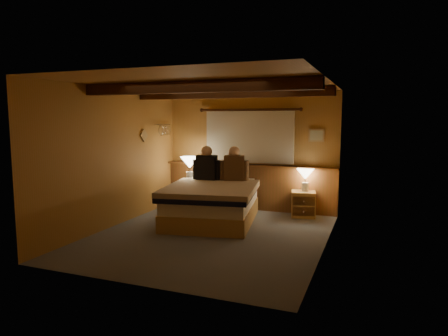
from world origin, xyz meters
The scene contains 19 objects.
floor centered at (0.00, 0.00, 0.00)m, with size 4.20×4.20×0.00m, color #4E525C.
ceiling centered at (0.00, 0.00, 2.40)m, with size 4.20×4.20×0.00m, color #C08148.
wall_back centered at (0.00, 2.10, 1.20)m, with size 3.60×3.60×0.00m, color #B68041.
wall_left centered at (-1.80, 0.00, 1.20)m, with size 4.20×4.20×0.00m, color #B68041.
wall_right centered at (1.80, 0.00, 1.20)m, with size 4.20×4.20×0.00m, color #B68041.
wall_front centered at (0.00, -2.10, 1.20)m, with size 3.60×3.60×0.00m, color #B68041.
wainscot centered at (0.00, 2.04, 0.49)m, with size 3.60×0.23×0.94m.
curtain_window centered at (0.00, 2.03, 1.52)m, with size 2.18×0.09×1.11m.
ceiling_beams centered at (0.00, 0.15, 2.31)m, with size 3.60×1.65×0.16m.
coat_rail centered at (-1.72, 1.58, 1.67)m, with size 0.05×0.55×0.24m.
framed_print centered at (1.35, 2.08, 1.55)m, with size 0.30×0.04×0.25m.
bed centered at (-0.30, 0.80, 0.35)m, with size 1.84×2.22×0.68m.
nightstand_left centered at (-1.08, 1.62, 0.30)m, with size 0.62×0.57×0.59m.
nightstand_right centered at (1.18, 1.77, 0.25)m, with size 0.52×0.49×0.49m.
lamp_left centered at (-1.13, 1.58, 0.95)m, with size 0.39×0.39×0.50m.
lamp_right centered at (1.20, 1.83, 0.79)m, with size 0.33×0.33×0.43m.
person_left centered at (-0.66, 1.37, 0.95)m, with size 0.57×0.26×0.69m.
person_right centered at (-0.12, 1.47, 0.95)m, with size 0.55×0.32×0.69m.
duffel_bag centered at (-0.91, 1.43, 0.14)m, with size 0.52×0.40×0.33m.
Camera 1 is at (2.45, -5.76, 1.86)m, focal length 32.00 mm.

